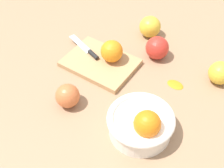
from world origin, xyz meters
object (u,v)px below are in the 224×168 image
knife (88,50)px  apple_back_right (68,96)px  apple_front_center (157,48)px  bowl (141,123)px  cutting_board (100,63)px  apple_front_right (150,27)px  orange_on_board (112,51)px  apple_front_left (220,73)px

knife → apple_back_right: (-0.09, 0.20, 0.01)m
apple_front_center → apple_back_right: size_ratio=1.10×
apple_front_center → bowl: bearing=113.5°
bowl → knife: 0.35m
cutting_board → apple_front_right: (-0.04, -0.23, 0.03)m
orange_on_board → apple_front_right: orange_on_board is taller
apple_front_left → bowl: bearing=74.0°
apple_back_right → apple_front_right: size_ratio=0.92×
bowl → apple_front_left: (-0.09, -0.30, -0.00)m
apple_front_center → apple_front_right: 0.12m
bowl → cutting_board: bowl is taller
cutting_board → apple_front_center: size_ratio=2.92×
apple_front_center → apple_back_right: 0.34m
cutting_board → apple_front_center: apple_front_center is taller
knife → apple_front_right: bearing=-116.9°
cutting_board → apple_back_right: size_ratio=3.21×
apple_front_right → apple_front_left: bearing=166.7°
bowl → cutting_board: 0.29m
apple_front_center → apple_front_left: 0.21m
orange_on_board → apple_back_right: orange_on_board is taller
apple_back_right → bowl: bearing=-169.6°
bowl → apple_front_center: bearing=-66.5°
apple_back_right → apple_front_right: (-0.02, -0.41, 0.00)m
apple_back_right → apple_front_right: 0.41m
bowl → apple_back_right: bearing=10.4°
bowl → orange_on_board: (0.22, -0.17, 0.01)m
bowl → apple_front_right: bearing=-61.1°
apple_front_center → apple_front_right: same height
bowl → apple_back_right: bowl is taller
bowl → cutting_board: (0.25, -0.14, -0.03)m
orange_on_board → knife: bearing=8.8°
apple_front_center → orange_on_board: bearing=49.5°
apple_front_left → apple_front_right: apple_front_right is taller
apple_back_right → orange_on_board: bearing=-89.2°
knife → apple_front_right: apple_front_right is taller
bowl → knife: bearing=-26.7°
apple_front_center → apple_front_left: apple_front_center is taller
apple_back_right → apple_front_right: bearing=-92.2°
orange_on_board → apple_front_right: bearing=-95.3°
orange_on_board → apple_back_right: size_ratio=1.02×
bowl → knife: bowl is taller
orange_on_board → cutting_board: bearing=47.4°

